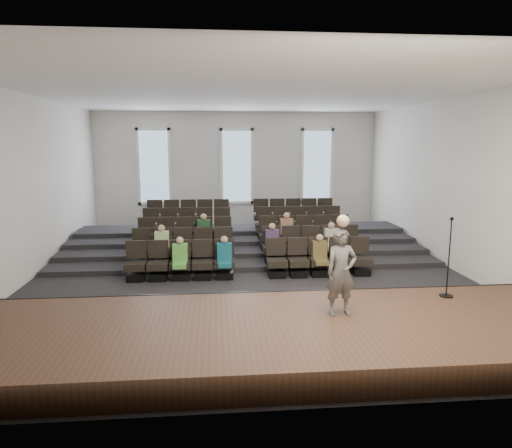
{
  "coord_description": "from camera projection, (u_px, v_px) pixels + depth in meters",
  "views": [
    {
      "loc": [
        -0.96,
        -12.75,
        3.67
      ],
      "look_at": [
        0.24,
        0.5,
        1.31
      ],
      "focal_mm": 32.0,
      "sensor_mm": 36.0,
      "label": 1
    }
  ],
  "objects": [
    {
      "name": "ground",
      "position": [
        249.0,
        272.0,
        13.23
      ],
      "size": [
        14.0,
        14.0,
        0.0
      ],
      "primitive_type": "plane",
      "color": "black",
      "rests_on": "ground"
    },
    {
      "name": "ceiling",
      "position": [
        249.0,
        93.0,
        12.36
      ],
      "size": [
        12.0,
        14.0,
        0.02
      ],
      "primitive_type": "cube",
      "color": "white",
      "rests_on": "ground"
    },
    {
      "name": "wall_back",
      "position": [
        237.0,
        171.0,
        19.68
      ],
      "size": [
        12.0,
        0.04,
        5.0
      ],
      "primitive_type": "cube",
      "color": "silver",
      "rests_on": "ground"
    },
    {
      "name": "wall_front",
      "position": [
        290.0,
        235.0,
        5.91
      ],
      "size": [
        12.0,
        0.04,
        5.0
      ],
      "primitive_type": "cube",
      "color": "silver",
      "rests_on": "ground"
    },
    {
      "name": "wall_left",
      "position": [
        26.0,
        188.0,
        12.26
      ],
      "size": [
        0.04,
        14.0,
        5.0
      ],
      "primitive_type": "cube",
      "color": "silver",
      "rests_on": "ground"
    },
    {
      "name": "wall_right",
      "position": [
        454.0,
        184.0,
        13.33
      ],
      "size": [
        0.04,
        14.0,
        5.0
      ],
      "primitive_type": "cube",
      "color": "silver",
      "rests_on": "ground"
    },
    {
      "name": "stage",
      "position": [
        271.0,
        337.0,
        8.18
      ],
      "size": [
        11.8,
        3.6,
        0.5
      ],
      "primitive_type": "cube",
      "color": "#462A1E",
      "rests_on": "ground"
    },
    {
      "name": "stage_lip",
      "position": [
        261.0,
        303.0,
        9.92
      ],
      "size": [
        11.8,
        0.06,
        0.52
      ],
      "primitive_type": "cube",
      "color": "black",
      "rests_on": "ground"
    },
    {
      "name": "risers",
      "position": [
        243.0,
        242.0,
        16.3
      ],
      "size": [
        11.8,
        4.8,
        0.6
      ],
      "color": "black",
      "rests_on": "ground"
    },
    {
      "name": "seating_rows",
      "position": [
        246.0,
        238.0,
        14.62
      ],
      "size": [
        6.8,
        4.7,
        1.67
      ],
      "color": "black",
      "rests_on": "ground"
    },
    {
      "name": "windows",
      "position": [
        237.0,
        166.0,
        19.58
      ],
      "size": [
        8.44,
        0.1,
        3.24
      ],
      "color": "white",
      "rests_on": "wall_back"
    },
    {
      "name": "audience",
      "position": [
        248.0,
        242.0,
        13.4
      ],
      "size": [
        5.45,
        2.64,
        1.1
      ],
      "color": "#58AA44",
      "rests_on": "seating_rows"
    },
    {
      "name": "speaker",
      "position": [
        341.0,
        272.0,
        8.47
      ],
      "size": [
        0.65,
        0.48,
        1.63
      ],
      "primitive_type": "imported",
      "rotation": [
        0.0,
        0.0,
        0.16
      ],
      "color": "#565351",
      "rests_on": "stage"
    },
    {
      "name": "mic_stand",
      "position": [
        448.0,
        273.0,
        9.5
      ],
      "size": [
        0.28,
        0.28,
        1.69
      ],
      "color": "black",
      "rests_on": "stage"
    }
  ]
}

